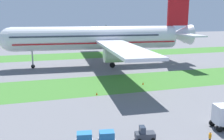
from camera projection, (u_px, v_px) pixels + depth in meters
The scene contains 10 objects.
grass_strip_near at pixel (102, 84), 60.37m from camera, with size 320.00×16.95×0.01m, color #3D752D.
grass_strip_far at pixel (75, 56), 103.39m from camera, with size 320.00×16.95×0.01m, color #3D752D.
airliner at pixel (102, 38), 81.39m from camera, with size 62.98×77.91×25.52m.
baggage_tug at pixel (145, 134), 33.14m from camera, with size 2.78×1.70×1.97m.
cargo_dolly_lead at pixel (107, 136), 32.50m from camera, with size 2.41×1.84×1.55m.
cargo_dolly_second at pixel (84, 137), 32.15m from camera, with size 2.41×1.84×1.55m.
ground_crew_marshaller at pixel (210, 137), 32.08m from camera, with size 0.47×0.37×1.74m.
taxiway_marker_0 at pixel (97, 94), 52.21m from camera, with size 0.44×0.44×0.60m, color orange.
taxiway_marker_2 at pixel (143, 83), 60.07m from camera, with size 0.44×0.44×0.63m, color orange.
distant_tree_line at pixel (49, 34), 131.68m from camera, with size 155.93×9.24×12.03m.
Camera 1 is at (-14.24, -23.88, 16.20)m, focal length 40.18 mm.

